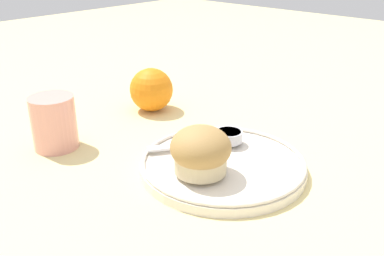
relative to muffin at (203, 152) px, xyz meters
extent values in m
plane|color=beige|center=(0.03, 0.00, -0.05)|extent=(3.00, 3.00, 0.00)
cylinder|color=silver|center=(0.05, 0.00, -0.04)|extent=(0.25, 0.25, 0.01)
torus|color=silver|center=(0.05, 0.00, -0.03)|extent=(0.24, 0.24, 0.01)
cylinder|color=beige|center=(0.00, 0.00, -0.02)|extent=(0.07, 0.07, 0.03)
ellipsoid|color=#A87F47|center=(0.00, 0.00, 0.01)|extent=(0.09, 0.09, 0.06)
cylinder|color=silver|center=(0.10, 0.03, -0.02)|extent=(0.04, 0.04, 0.02)
cylinder|color=white|center=(0.10, 0.03, -0.02)|extent=(0.04, 0.04, 0.00)
sphere|color=maroon|center=(0.06, 0.05, -0.02)|extent=(0.02, 0.02, 0.02)
sphere|color=maroon|center=(0.07, 0.05, -0.02)|extent=(0.02, 0.02, 0.02)
cube|color=silver|center=(0.06, 0.06, -0.03)|extent=(0.13, 0.10, 0.00)
sphere|color=orange|center=(0.15, 0.27, -0.01)|extent=(0.09, 0.09, 0.09)
cylinder|color=#E5998C|center=(-0.07, 0.26, -0.01)|extent=(0.07, 0.07, 0.09)
camera|label=1|loc=(-0.40, -0.34, 0.27)|focal=40.00mm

